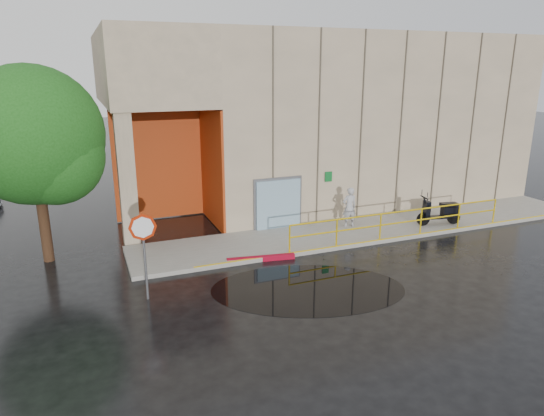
{
  "coord_description": "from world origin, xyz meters",
  "views": [
    {
      "loc": [
        -7.09,
        -11.67,
        6.47
      ],
      "look_at": [
        -1.23,
        3.0,
        1.91
      ],
      "focal_mm": 32.0,
      "sensor_mm": 36.0,
      "label": 1
    }
  ],
  "objects_px": {
    "tree_near": "(38,141)",
    "person": "(349,207)",
    "scooter": "(440,205)",
    "red_curb": "(261,259)",
    "stop_sign": "(143,238)"
  },
  "relations": [
    {
      "from": "person",
      "to": "scooter",
      "type": "distance_m",
      "value": 3.84
    },
    {
      "from": "person",
      "to": "stop_sign",
      "type": "height_order",
      "value": "stop_sign"
    },
    {
      "from": "stop_sign",
      "to": "red_curb",
      "type": "bearing_deg",
      "value": 44.72
    },
    {
      "from": "person",
      "to": "red_curb",
      "type": "bearing_deg",
      "value": 25.47
    },
    {
      "from": "stop_sign",
      "to": "red_curb",
      "type": "height_order",
      "value": "stop_sign"
    },
    {
      "from": "red_curb",
      "to": "tree_near",
      "type": "xyz_separation_m",
      "value": [
        -6.73,
        2.71,
        4.11
      ]
    },
    {
      "from": "scooter",
      "to": "red_curb",
      "type": "xyz_separation_m",
      "value": [
        -8.23,
        -0.65,
        -0.92
      ]
    },
    {
      "from": "stop_sign",
      "to": "person",
      "type": "bearing_deg",
      "value": 45.52
    },
    {
      "from": "red_curb",
      "to": "tree_near",
      "type": "distance_m",
      "value": 8.33
    },
    {
      "from": "tree_near",
      "to": "person",
      "type": "bearing_deg",
      "value": -4.46
    },
    {
      "from": "stop_sign",
      "to": "red_curb",
      "type": "distance_m",
      "value": 4.71
    },
    {
      "from": "person",
      "to": "tree_near",
      "type": "bearing_deg",
      "value": -0.82
    },
    {
      "from": "scooter",
      "to": "stop_sign",
      "type": "relative_size",
      "value": 0.75
    },
    {
      "from": "person",
      "to": "tree_near",
      "type": "xyz_separation_m",
      "value": [
        -11.3,
        0.88,
        3.21
      ]
    },
    {
      "from": "red_curb",
      "to": "scooter",
      "type": "bearing_deg",
      "value": 4.52
    }
  ]
}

